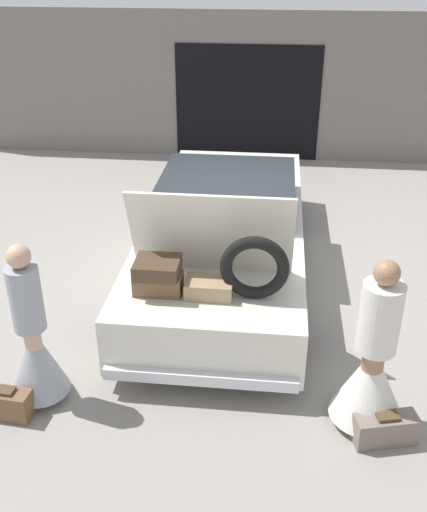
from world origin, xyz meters
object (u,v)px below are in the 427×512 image
Objects in this scene: person_right at (372,369)px; suitcase_beside_right_person at (385,429)px; car at (225,231)px; suitcase_beside_left_person at (9,404)px; person_left at (34,346)px.

person_right is 0.54m from suitcase_beside_right_person.
car is 3.47m from suitcase_beside_left_person.
person_right is at bearing 5.30° from suitcase_beside_left_person.
car is at bearing 120.05° from suitcase_beside_right_person.
car reaches higher than person_left.
suitcase_beside_left_person is at bearing 99.30° from person_right.
suitcase_beside_right_person is at bearing 77.88° from person_left.
person_right is (1.55, -2.67, 0.01)m from car.
suitcase_beside_right_person is (0.14, -0.25, -0.46)m from person_right.
car is 3.09m from person_right.
person_right reaches higher than suitcase_beside_left_person.
suitcase_beside_right_person is (3.43, 0.05, -0.00)m from suitcase_beside_left_person.
person_left is 2.80× the size of suitcase_beside_right_person.
person_right is at bearing 119.33° from suitcase_beside_right_person.
person_left is at bearing 175.56° from suitcase_beside_right_person.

